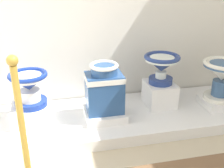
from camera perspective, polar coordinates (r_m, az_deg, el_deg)
name	(u,v)px	position (r m, az deg, el deg)	size (l,w,h in m)	color
display_platform	(102,120)	(2.85, -2.13, -7.32)	(3.21, 0.87, 0.11)	white
plinth_block_tall_cobalt	(32,113)	(2.78, -15.96, -5.76)	(0.38, 0.34, 0.17)	white
antique_toilet_tall_cobalt	(29,85)	(2.66, -16.64, -0.20)	(0.36, 0.36, 0.33)	navy
plinth_block_rightmost	(105,114)	(2.76, -1.54, -6.10)	(0.38, 0.37, 0.08)	white
antique_toilet_rightmost	(104,87)	(2.64, -1.60, -0.70)	(0.35, 0.28, 0.48)	#2A4F85
plinth_block_leftmost	(159,94)	(3.02, 9.70, -1.99)	(0.29, 0.33, 0.25)	white
antique_toilet_leftmost	(162,65)	(2.90, 10.13, 3.94)	(0.37, 0.37, 0.30)	navy
plinth_block_pale_glazed	(218,102)	(3.20, 20.80, -3.46)	(0.34, 0.32, 0.08)	white
antique_toilet_pale_glazed	(222,74)	(3.08, 21.64, 1.99)	(0.41, 0.41, 0.42)	white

